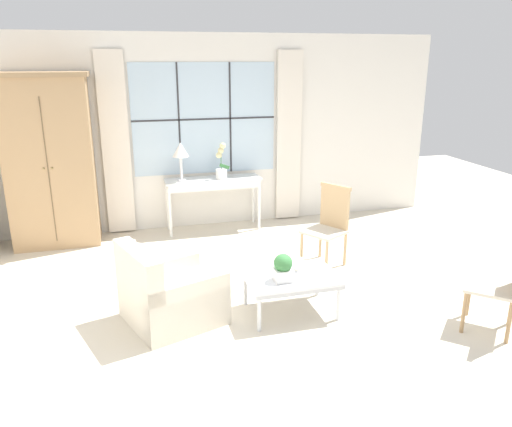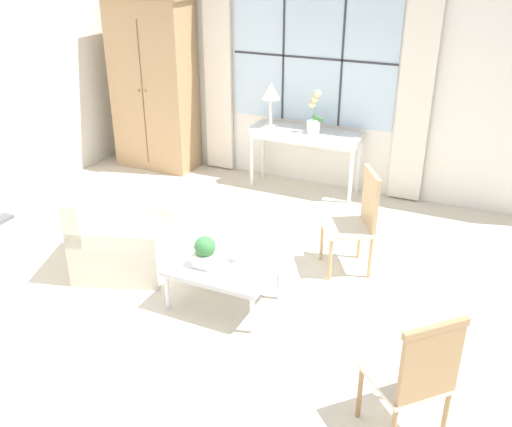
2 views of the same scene
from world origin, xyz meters
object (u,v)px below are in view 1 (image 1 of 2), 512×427
(side_chair_wooden, at_px, (329,221))
(table_lamp, at_px, (180,151))
(console_table, at_px, (213,184))
(pillar_candle, at_px, (298,265))
(accent_chair_wooden, at_px, (505,279))
(potted_plant_small, at_px, (283,267))
(armchair_upholstered, at_px, (170,295))
(armoire, at_px, (50,162))
(potted_orchid, at_px, (221,166))
(coffee_table, at_px, (291,279))

(side_chair_wooden, bearing_deg, table_lamp, 135.15)
(console_table, distance_m, pillar_candle, 2.66)
(accent_chair_wooden, bearing_deg, console_table, 119.92)
(accent_chair_wooden, height_order, potted_plant_small, accent_chair_wooden)
(armchair_upholstered, bearing_deg, side_chair_wooden, 24.66)
(accent_chair_wooden, relative_size, pillar_candle, 6.59)
(table_lamp, bearing_deg, accent_chair_wooden, -54.53)
(table_lamp, distance_m, potted_plant_small, 2.91)
(armoire, bearing_deg, side_chair_wooden, -25.67)
(console_table, height_order, potted_orchid, potted_orchid)
(accent_chair_wooden, bearing_deg, table_lamp, 125.47)
(table_lamp, bearing_deg, pillar_candle, -71.85)
(armoire, relative_size, potted_orchid, 4.37)
(console_table, distance_m, coffee_table, 2.75)
(potted_plant_small, bearing_deg, potted_orchid, 91.09)
(potted_plant_small, distance_m, pillar_candle, 0.30)
(console_table, xyz_separation_m, potted_plant_small, (0.17, -2.81, -0.15))
(coffee_table, bearing_deg, side_chair_wooden, 51.45)
(potted_orchid, xyz_separation_m, potted_plant_small, (0.05, -2.76, -0.43))
(pillar_candle, bearing_deg, console_table, 98.47)
(potted_plant_small, xyz_separation_m, pillar_candle, (0.22, 0.18, -0.07))
(side_chair_wooden, distance_m, potted_plant_small, 1.52)
(armchair_upholstered, height_order, accent_chair_wooden, accent_chair_wooden)
(console_table, relative_size, potted_orchid, 2.65)
(coffee_table, bearing_deg, armoire, 132.62)
(side_chair_wooden, relative_size, potted_plant_small, 3.63)
(side_chair_wooden, bearing_deg, potted_plant_small, -129.71)
(table_lamp, height_order, coffee_table, table_lamp)
(potted_orchid, bearing_deg, table_lamp, 179.14)
(console_table, bearing_deg, table_lamp, -174.21)
(potted_orchid, xyz_separation_m, pillar_candle, (0.27, -2.57, -0.51))
(table_lamp, relative_size, accent_chair_wooden, 0.58)
(armoire, relative_size, table_lamp, 4.14)
(table_lamp, relative_size, side_chair_wooden, 0.56)
(armoire, height_order, potted_orchid, armoire)
(armchair_upholstered, height_order, pillar_candle, armchair_upholstered)
(side_chair_wooden, relative_size, pillar_candle, 6.82)
(armoire, xyz_separation_m, armchair_upholstered, (1.27, -2.53, -0.88))
(armoire, xyz_separation_m, potted_plant_small, (2.34, -2.77, -0.61))
(armoire, xyz_separation_m, table_lamp, (1.72, -0.00, 0.06))
(accent_chair_wooden, bearing_deg, armoire, 140.18)
(console_table, relative_size, pillar_candle, 9.53)
(armchair_upholstered, relative_size, pillar_candle, 7.20)
(console_table, bearing_deg, side_chair_wooden, -55.04)
(armoire, relative_size, coffee_table, 2.54)
(armchair_upholstered, bearing_deg, console_table, 70.79)
(coffee_table, height_order, pillar_candle, pillar_candle)
(coffee_table, bearing_deg, accent_chair_wooden, -25.72)
(coffee_table, height_order, potted_plant_small, potted_plant_small)
(armchair_upholstered, relative_size, coffee_table, 1.16)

